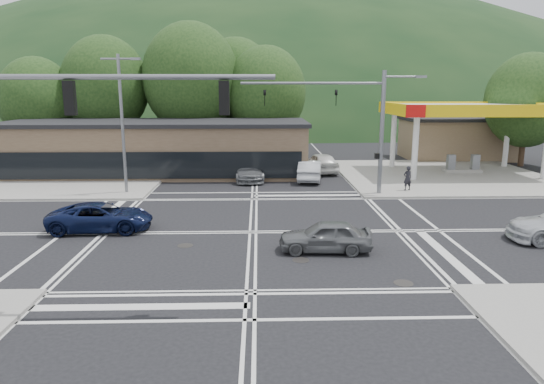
{
  "coord_description": "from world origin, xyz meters",
  "views": [
    {
      "loc": [
        0.31,
        -22.74,
        6.87
      ],
      "look_at": [
        1.01,
        2.82,
        1.4
      ],
      "focal_mm": 32.0,
      "sensor_mm": 36.0,
      "label": 1
    }
  ],
  "objects_px": {
    "car_queue_a": "(310,170)",
    "car_northbound": "(248,170)",
    "car_queue_b": "(321,163)",
    "pedestrian": "(408,178)",
    "car_blue_west": "(101,217)",
    "car_grey_center": "(325,236)"
  },
  "relations": [
    {
      "from": "car_queue_a",
      "to": "car_queue_b",
      "type": "xyz_separation_m",
      "value": [
        1.3,
        3.57,
        0.05
      ]
    },
    {
      "from": "car_queue_b",
      "to": "pedestrian",
      "type": "relative_size",
      "value": 2.96
    },
    {
      "from": "car_queue_a",
      "to": "car_northbound",
      "type": "height_order",
      "value": "car_queue_a"
    },
    {
      "from": "car_queue_a",
      "to": "car_queue_b",
      "type": "height_order",
      "value": "car_queue_b"
    },
    {
      "from": "car_queue_a",
      "to": "car_northbound",
      "type": "relative_size",
      "value": 0.92
    },
    {
      "from": "car_queue_a",
      "to": "pedestrian",
      "type": "height_order",
      "value": "pedestrian"
    },
    {
      "from": "car_northbound",
      "to": "pedestrian",
      "type": "height_order",
      "value": "pedestrian"
    },
    {
      "from": "car_queue_b",
      "to": "pedestrian",
      "type": "xyz_separation_m",
      "value": [
        4.8,
        -8.07,
        0.14
      ]
    },
    {
      "from": "car_blue_west",
      "to": "car_grey_center",
      "type": "distance_m",
      "value": 11.17
    },
    {
      "from": "car_grey_center",
      "to": "car_queue_a",
      "type": "distance_m",
      "value": 16.44
    },
    {
      "from": "car_northbound",
      "to": "pedestrian",
      "type": "bearing_deg",
      "value": -29.35
    },
    {
      "from": "car_queue_b",
      "to": "car_blue_west",
      "type": "bearing_deg",
      "value": 42.56
    },
    {
      "from": "car_grey_center",
      "to": "pedestrian",
      "type": "xyz_separation_m",
      "value": [
        7.16,
        11.91,
        0.3
      ]
    },
    {
      "from": "car_blue_west",
      "to": "car_queue_a",
      "type": "relative_size",
      "value": 1.05
    },
    {
      "from": "car_blue_west",
      "to": "car_northbound",
      "type": "distance_m",
      "value": 15.03
    },
    {
      "from": "pedestrian",
      "to": "car_grey_center",
      "type": "bearing_deg",
      "value": 44.48
    },
    {
      "from": "car_grey_center",
      "to": "car_blue_west",
      "type": "bearing_deg",
      "value": -104.33
    },
    {
      "from": "car_northbound",
      "to": "car_queue_b",
      "type": "bearing_deg",
      "value": 23.18
    },
    {
      "from": "car_grey_center",
      "to": "car_northbound",
      "type": "relative_size",
      "value": 0.77
    },
    {
      "from": "car_grey_center",
      "to": "pedestrian",
      "type": "height_order",
      "value": "pedestrian"
    },
    {
      "from": "car_blue_west",
      "to": "pedestrian",
      "type": "relative_size",
      "value": 3.01
    },
    {
      "from": "car_queue_a",
      "to": "pedestrian",
      "type": "xyz_separation_m",
      "value": [
        6.11,
        -4.49,
        0.2
      ]
    }
  ]
}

